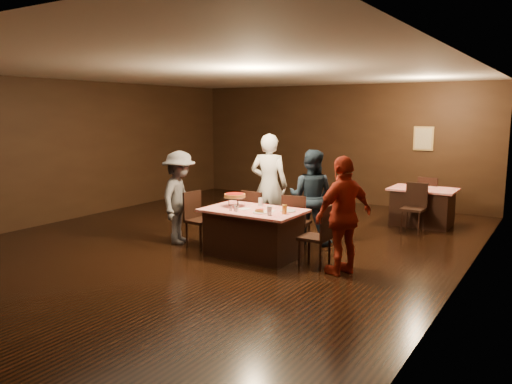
# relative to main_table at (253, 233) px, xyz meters

# --- Properties ---
(room) EXTENTS (10.00, 10.04, 3.02)m
(room) POSITION_rel_main_table_xyz_m (-0.89, 0.39, 1.75)
(room) COLOR black
(room) RESTS_ON ground
(main_table) EXTENTS (1.60, 1.00, 0.77)m
(main_table) POSITION_rel_main_table_xyz_m (0.00, 0.00, 0.00)
(main_table) COLOR red
(main_table) RESTS_ON ground
(back_table) EXTENTS (1.30, 0.90, 0.77)m
(back_table) POSITION_rel_main_table_xyz_m (1.76, 3.73, 0.00)
(back_table) COLOR red
(back_table) RESTS_ON ground
(chair_far_left) EXTENTS (0.42, 0.42, 0.95)m
(chair_far_left) POSITION_rel_main_table_xyz_m (-0.40, 0.75, 0.09)
(chair_far_left) COLOR black
(chair_far_left) RESTS_ON ground
(chair_far_right) EXTENTS (0.49, 0.49, 0.95)m
(chair_far_right) POSITION_rel_main_table_xyz_m (0.40, 0.75, 0.09)
(chair_far_right) COLOR black
(chair_far_right) RESTS_ON ground
(chair_end_left) EXTENTS (0.46, 0.46, 0.95)m
(chair_end_left) POSITION_rel_main_table_xyz_m (-1.10, 0.00, 0.09)
(chair_end_left) COLOR black
(chair_end_left) RESTS_ON ground
(chair_end_right) EXTENTS (0.43, 0.43, 0.95)m
(chair_end_right) POSITION_rel_main_table_xyz_m (1.10, 0.00, 0.09)
(chair_end_right) COLOR black
(chair_end_right) RESTS_ON ground
(chair_back_near) EXTENTS (0.43, 0.43, 0.95)m
(chair_back_near) POSITION_rel_main_table_xyz_m (1.76, 3.03, 0.09)
(chair_back_near) COLOR black
(chair_back_near) RESTS_ON ground
(chair_back_far) EXTENTS (0.46, 0.46, 0.95)m
(chair_back_far) POSITION_rel_main_table_xyz_m (1.76, 4.33, 0.09)
(chair_back_far) COLOR black
(chair_back_far) RESTS_ON ground
(diner_white_jacket) EXTENTS (0.80, 0.62, 1.93)m
(diner_white_jacket) POSITION_rel_main_table_xyz_m (-0.46, 1.25, 0.58)
(diner_white_jacket) COLOR silver
(diner_white_jacket) RESTS_ON ground
(diner_navy_hoodie) EXTENTS (0.92, 0.77, 1.68)m
(diner_navy_hoodie) POSITION_rel_main_table_xyz_m (0.45, 1.18, 0.45)
(diner_navy_hoodie) COLOR #162232
(diner_navy_hoodie) RESTS_ON ground
(diner_grey_knit) EXTENTS (0.91, 1.20, 1.65)m
(diner_grey_knit) POSITION_rel_main_table_xyz_m (-1.55, -0.02, 0.44)
(diner_grey_knit) COLOR #555459
(diner_grey_knit) RESTS_ON ground
(diner_red_shirt) EXTENTS (0.80, 1.09, 1.72)m
(diner_red_shirt) POSITION_rel_main_table_xyz_m (1.58, -0.07, 0.47)
(diner_red_shirt) COLOR maroon
(diner_red_shirt) RESTS_ON ground
(pizza_stand) EXTENTS (0.38, 0.38, 0.22)m
(pizza_stand) POSITION_rel_main_table_xyz_m (-0.40, 0.05, 0.57)
(pizza_stand) COLOR black
(pizza_stand) RESTS_ON main_table
(plate_with_slice) EXTENTS (0.25, 0.25, 0.06)m
(plate_with_slice) POSITION_rel_main_table_xyz_m (0.25, -0.18, 0.41)
(plate_with_slice) COLOR white
(plate_with_slice) RESTS_ON main_table
(plate_empty) EXTENTS (0.25, 0.25, 0.01)m
(plate_empty) POSITION_rel_main_table_xyz_m (0.55, 0.15, 0.39)
(plate_empty) COLOR white
(plate_empty) RESTS_ON main_table
(glass_front_right) EXTENTS (0.08, 0.08, 0.14)m
(glass_front_right) POSITION_rel_main_table_xyz_m (0.45, -0.25, 0.46)
(glass_front_right) COLOR silver
(glass_front_right) RESTS_ON main_table
(glass_amber) EXTENTS (0.08, 0.08, 0.14)m
(glass_amber) POSITION_rel_main_table_xyz_m (0.60, -0.05, 0.46)
(glass_amber) COLOR #BF7F26
(glass_amber) RESTS_ON main_table
(glass_back) EXTENTS (0.08, 0.08, 0.14)m
(glass_back) POSITION_rel_main_table_xyz_m (-0.05, 0.30, 0.46)
(glass_back) COLOR silver
(glass_back) RESTS_ON main_table
(condiments) EXTENTS (0.17, 0.10, 0.09)m
(condiments) POSITION_rel_main_table_xyz_m (-0.18, -0.28, 0.43)
(condiments) COLOR silver
(condiments) RESTS_ON main_table
(napkin_center) EXTENTS (0.19, 0.19, 0.01)m
(napkin_center) POSITION_rel_main_table_xyz_m (0.30, 0.00, 0.39)
(napkin_center) COLOR white
(napkin_center) RESTS_ON main_table
(napkin_left) EXTENTS (0.21, 0.21, 0.01)m
(napkin_left) POSITION_rel_main_table_xyz_m (-0.15, -0.05, 0.39)
(napkin_left) COLOR white
(napkin_left) RESTS_ON main_table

